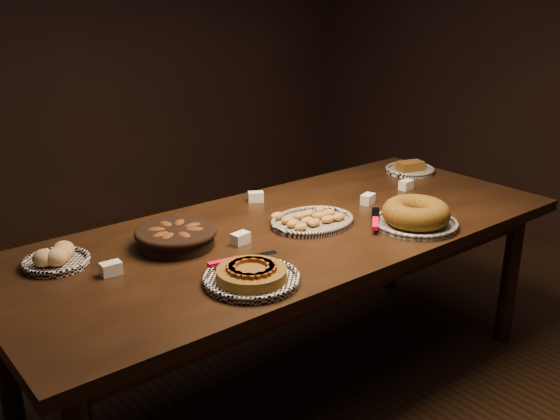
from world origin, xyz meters
TOP-DOWN VIEW (x-y plane):
  - ground at (0.00, 0.00)m, footprint 5.00×5.00m
  - buffet_table at (0.00, 0.00)m, footprint 2.40×1.00m
  - apple_tart_plate at (-0.42, -0.30)m, footprint 0.35×0.33m
  - madeleine_platter at (0.09, -0.02)m, footprint 0.37×0.30m
  - bundt_cake_plate at (0.41, -0.30)m, footprint 0.39×0.40m
  - croissant_basket at (-0.47, 0.13)m, footprint 0.31×0.31m
  - bread_roll_plate at (-0.89, 0.24)m, footprint 0.24×0.24m
  - loaf_plate at (1.02, 0.24)m, footprint 0.26×0.26m
  - tent_cards at (0.06, 0.10)m, footprint 1.62×0.44m

SIDE VIEW (x-z plane):
  - ground at x=0.00m, z-range 0.00..0.00m
  - buffet_table at x=0.00m, z-range 0.30..1.05m
  - madeleine_platter at x=0.09m, z-range 0.75..0.79m
  - loaf_plate at x=1.02m, z-range 0.74..0.80m
  - tent_cards at x=0.06m, z-range 0.75..0.79m
  - apple_tart_plate at x=-0.42m, z-range 0.74..0.80m
  - bread_roll_plate at x=-0.89m, z-range 0.74..0.82m
  - croissant_basket at x=-0.47m, z-range 0.76..0.83m
  - bundt_cake_plate at x=0.41m, z-range 0.74..0.85m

